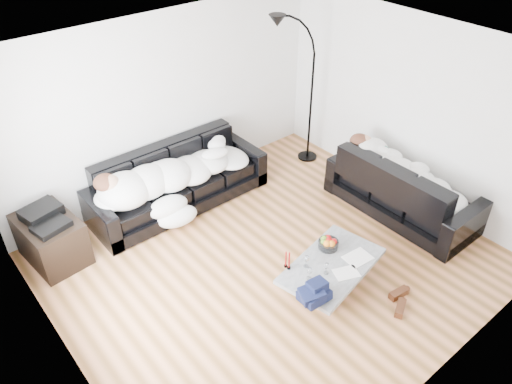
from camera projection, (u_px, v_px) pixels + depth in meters
ground at (271, 261)px, 6.26m from camera, size 5.00×5.00×0.00m
wall_back at (167, 106)px, 6.92m from camera, size 5.00×0.02×2.60m
wall_left at (51, 278)px, 4.21m from camera, size 0.02×4.50×2.60m
wall_right at (411, 110)px, 6.81m from camera, size 0.02×4.50×2.60m
ceiling at (276, 61)px, 4.76m from camera, size 5.00×5.00×0.00m
sofa_back at (178, 179)px, 7.02m from camera, size 2.57×0.89×0.84m
sofa_right at (404, 187)px, 6.85m from camera, size 0.90×2.10×0.85m
sleeper_back at (179, 167)px, 6.86m from camera, size 2.17×0.75×0.43m
sleeper_right at (406, 174)px, 6.73m from camera, size 0.76×1.80×0.44m
teal_cushion at (367, 151)px, 7.06m from camera, size 0.42×0.38×0.20m
coffee_table at (330, 276)px, 5.80m from camera, size 1.38×0.97×0.37m
fruit_bowl at (328, 243)px, 5.88m from camera, size 0.30×0.30×0.15m
wine_glass_a at (306, 261)px, 5.62m from camera, size 0.08×0.08×0.16m
wine_glass_b at (309, 273)px, 5.47m from camera, size 0.08×0.08×0.15m
wine_glass_c at (326, 268)px, 5.53m from camera, size 0.08×0.08×0.15m
candle_left at (289, 261)px, 5.57m from camera, size 0.05×0.05×0.24m
candle_right at (286, 260)px, 5.59m from camera, size 0.05×0.05×0.22m
newspaper_a at (358, 257)px, 5.77m from camera, size 0.33×0.27×0.01m
newspaper_b at (346, 273)px, 5.57m from camera, size 0.33×0.29×0.01m
navy_jacket at (313, 287)px, 5.18m from camera, size 0.35×0.30×0.16m
shoes at (400, 301)px, 5.66m from camera, size 0.49×0.41×0.10m
av_cabinet at (51, 239)px, 6.14m from camera, size 0.68×0.93×0.60m
stereo at (44, 216)px, 5.93m from camera, size 0.50×0.43×0.13m
floor_lamp at (311, 97)px, 7.67m from camera, size 0.85×0.59×2.17m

